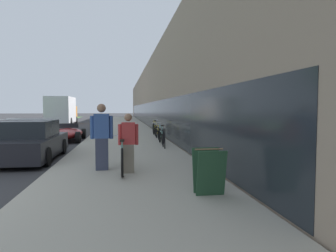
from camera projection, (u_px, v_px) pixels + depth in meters
The scene contains 14 objects.
sidewalk_slab at pixel (125, 128), 26.73m from camera, with size 4.41×70.00×0.13m.
storefront_facade at pixel (185, 98), 35.54m from camera, with size 10.01×70.00×6.23m.
lawn_strip at pixel (11, 127), 29.05m from camera, with size 4.49×70.00×0.03m.
tandem_bicycle at pixel (122, 156), 8.06m from camera, with size 0.52×2.34×0.90m.
person_rider at pixel (128, 143), 7.78m from camera, with size 0.53×0.21×1.55m.
person_bystander at pixel (102, 137), 8.14m from camera, with size 0.61×0.24×1.80m.
bike_rack_hoop at pixel (164, 136), 12.71m from camera, with size 0.05×0.60×0.84m.
cruiser_bike_nearest at pixel (161, 136), 14.13m from camera, with size 0.52×1.85×0.92m.
cruiser_bike_middle at pixel (158, 132), 16.36m from camera, with size 0.52×1.84×0.87m.
cruiser_bike_farthest at pixel (154, 129), 18.60m from camera, with size 0.52×1.75×0.96m.
sandwich_board_sign at pixel (209, 171), 5.84m from camera, with size 0.56×0.56×0.90m.
parked_sedan_curbside at pixel (31, 142), 10.47m from camera, with size 1.88×4.29×1.45m.
vintage_roadster_curbside at pixel (66, 134), 16.63m from camera, with size 1.81×4.08×0.95m.
moving_truck at pixel (62, 111), 32.76m from camera, with size 2.51×6.49×3.05m.
Camera 1 is at (5.04, -5.96, 1.81)m, focal length 32.00 mm.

